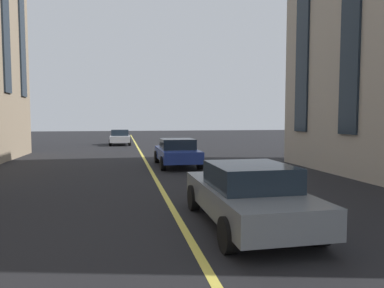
{
  "coord_description": "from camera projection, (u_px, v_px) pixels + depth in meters",
  "views": [
    {
      "loc": [
        6.35,
        1.25,
        2.3
      ],
      "look_at": [
        16.89,
        -0.89,
        1.55
      ],
      "focal_mm": 32.14,
      "sensor_mm": 36.0,
      "label": 1
    }
  ],
  "objects": [
    {
      "name": "car_silver_parked_b",
      "position": [
        120.0,
        137.0,
        31.74
      ],
      "size": [
        3.9,
        1.89,
        1.4
      ],
      "color": "#B7BABF",
      "rests_on": "ground_plane"
    },
    {
      "name": "car_grey_parked_a",
      "position": [
        247.0,
        194.0,
        7.44
      ],
      "size": [
        4.4,
        1.95,
        1.37
      ],
      "color": "slate",
      "rests_on": "ground_plane"
    },
    {
      "name": "lane_centre_line",
      "position": [
        155.0,
        177.0,
        13.75
      ],
      "size": [
        80.0,
        0.16,
        0.01
      ],
      "color": "#D8C64C",
      "rests_on": "ground_plane"
    },
    {
      "name": "car_blue_far",
      "position": [
        177.0,
        152.0,
        17.19
      ],
      "size": [
        4.4,
        1.95,
        1.37
      ],
      "color": "navy",
      "rests_on": "ground_plane"
    }
  ]
}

